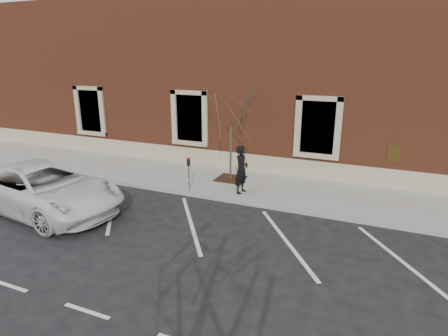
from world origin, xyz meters
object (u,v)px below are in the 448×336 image
at_px(sapling, 231,112).
at_px(white_truck, 43,188).
at_px(man, 242,170).
at_px(parking_meter, 189,168).

distance_m(sapling, white_truck, 7.59).
distance_m(man, parking_meter, 2.06).
bearing_deg(man, parking_meter, 114.62).
relative_size(man, parking_meter, 1.39).
bearing_deg(white_truck, parking_meter, -42.18).
xyz_separation_m(man, parking_meter, (-1.97, -0.60, -0.00)).
relative_size(sapling, white_truck, 0.68).
xyz_separation_m(man, sapling, (-1.00, 1.36, 1.94)).
distance_m(parking_meter, white_truck, 5.21).
bearing_deg(man, white_truck, 132.07).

